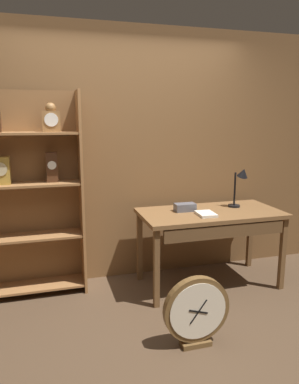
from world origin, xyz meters
The scene contains 7 objects.
ground_plane centered at (0.00, 0.00, 0.00)m, with size 10.00×10.00×0.00m, color #4C3826.
back_wood_panel centered at (0.00, 1.36, 1.30)m, with size 4.80×0.05×2.60m, color brown.
workbench centered at (0.76, 0.84, 0.69)m, with size 1.41×0.70×0.78m.
desk_lamp centered at (1.12, 0.94, 1.05)m, with size 0.19×0.19×0.42m.
toolbox_small centered at (0.51, 0.95, 0.82)m, with size 0.21×0.11×0.08m, color #595960.
open_repair_manual centered at (0.65, 0.74, 0.79)m, with size 0.16×0.22×0.03m, color silver.
round_clock_large centered at (0.22, -0.06, 0.28)m, with size 0.51×0.11×0.55m.
Camera 1 is at (-0.79, -2.32, 1.69)m, focal length 33.83 mm.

